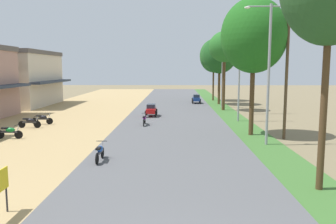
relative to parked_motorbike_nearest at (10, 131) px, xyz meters
The scene contains 17 objects.
shophouse_far 22.60m from the parked_motorbike_nearest, 114.00° to the left, with size 9.73×11.39×6.90m.
parked_motorbike_nearest is the anchor object (origin of this frame).
parked_motorbike_second 4.16m from the parked_motorbike_nearest, 95.63° to the left, with size 1.80×0.54×0.94m.
parked_motorbike_third 5.89m from the parked_motorbike_nearest, 90.78° to the left, with size 1.80×0.54×0.94m.
median_tree_second 17.67m from the parked_motorbike_nearest, ahead, with size 4.50×4.50×9.46m.
median_tree_third 23.95m from the parked_motorbike_nearest, 44.45° to the left, with size 3.42×3.42×8.73m.
median_tree_fourth 28.83m from the parked_motorbike_nearest, 53.48° to the left, with size 4.43×4.43×8.78m.
median_tree_fifth 33.03m from the parked_motorbike_nearest, 59.23° to the left, with size 4.03×4.03×8.85m.
streetlamp_near 17.27m from the parked_motorbike_nearest, ahead, with size 3.16×0.20×8.44m.
streetlamp_mid 18.89m from the parked_motorbike_nearest, 25.91° to the left, with size 3.16×0.20×7.27m.
streetlamp_far 25.49m from the parked_motorbike_nearest, 48.60° to the left, with size 3.16×0.20×7.56m.
utility_pole_near 23.45m from the parked_motorbike_nearest, 34.73° to the left, with size 1.80×0.20×8.71m.
utility_pole_far 18.76m from the parked_motorbike_nearest, ahead, with size 1.80×0.20×8.09m.
car_sedan_red 13.93m from the parked_motorbike_nearest, 51.34° to the left, with size 1.10×2.26×1.19m.
car_sedan_blue 27.20m from the parked_motorbike_nearest, 59.33° to the left, with size 1.10×2.26×1.19m.
motorbike_ahead_second 9.03m from the parked_motorbike_nearest, 36.83° to the right, with size 0.54×1.80×0.94m.
motorbike_ahead_third 10.19m from the parked_motorbike_nearest, 33.44° to the left, with size 0.54×1.80×0.94m.
Camera 1 is at (0.15, -6.77, 4.73)m, focal length 36.50 mm.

